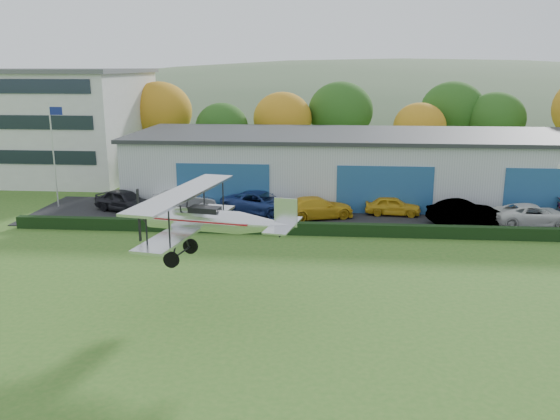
# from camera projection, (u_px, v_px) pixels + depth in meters

# --- Properties ---
(ground) EXTENTS (300.00, 300.00, 0.00)m
(ground) POSITION_uv_depth(u_px,v_px,m) (301.00, 357.00, 21.60)
(ground) COLOR #366821
(ground) RESTS_ON ground
(apron) EXTENTS (48.00, 9.00, 0.05)m
(apron) POSITION_uv_depth(u_px,v_px,m) (357.00, 217.00, 41.63)
(apron) COLOR black
(apron) RESTS_ON ground
(hedge) EXTENTS (46.00, 0.60, 0.80)m
(hedge) POSITION_uv_depth(u_px,v_px,m) (360.00, 230.00, 36.90)
(hedge) COLOR black
(hedge) RESTS_ON ground
(hangar) EXTENTS (40.60, 12.60, 5.30)m
(hangar) POSITION_uv_depth(u_px,v_px,m) (378.00, 165.00, 47.56)
(hangar) COLOR #B2B7BC
(hangar) RESTS_ON ground
(office_block) EXTENTS (20.60, 15.60, 10.40)m
(office_block) POSITION_uv_depth(u_px,v_px,m) (36.00, 123.00, 56.48)
(office_block) COLOR silver
(office_block) RESTS_ON ground
(flagpole) EXTENTS (1.05, 0.10, 8.00)m
(flagpole) POSITION_uv_depth(u_px,v_px,m) (54.00, 146.00, 43.35)
(flagpole) COLOR silver
(flagpole) RESTS_ON ground
(tree_belt) EXTENTS (75.70, 13.22, 10.12)m
(tree_belt) POSITION_uv_depth(u_px,v_px,m) (330.00, 116.00, 59.40)
(tree_belt) COLOR #3D2614
(tree_belt) RESTS_ON ground
(distant_hills) EXTENTS (430.00, 196.00, 56.00)m
(distant_hills) POSITION_uv_depth(u_px,v_px,m) (310.00, 153.00, 160.40)
(distant_hills) COLOR #4C6642
(distant_hills) RESTS_ON ground
(car_0) EXTENTS (5.20, 3.73, 1.64)m
(car_0) POSITION_uv_depth(u_px,v_px,m) (125.00, 201.00, 42.88)
(car_0) COLOR black
(car_0) RESTS_ON apron
(car_1) EXTENTS (5.07, 2.67, 1.59)m
(car_1) POSITION_uv_depth(u_px,v_px,m) (184.00, 200.00, 43.19)
(car_1) COLOR silver
(car_1) RESTS_ON apron
(car_2) EXTENTS (6.43, 4.72, 1.62)m
(car_2) POSITION_uv_depth(u_px,v_px,m) (261.00, 203.00, 42.20)
(car_2) COLOR navy
(car_2) RESTS_ON apron
(car_3) EXTENTS (5.76, 3.96, 1.55)m
(car_3) POSITION_uv_depth(u_px,v_px,m) (317.00, 208.00, 40.93)
(car_3) COLOR gold
(car_3) RESTS_ON apron
(car_4) EXTENTS (4.13, 1.92, 1.37)m
(car_4) POSITION_uv_depth(u_px,v_px,m) (393.00, 206.00, 41.88)
(car_4) COLOR gold
(car_4) RESTS_ON apron
(car_5) EXTENTS (5.27, 2.76, 1.65)m
(car_5) POSITION_uv_depth(u_px,v_px,m) (465.00, 212.00, 39.40)
(car_5) COLOR gray
(car_5) RESTS_ON apron
(car_6) EXTENTS (5.47, 2.88, 1.47)m
(car_6) POSITION_uv_depth(u_px,v_px,m) (533.00, 215.00, 39.10)
(car_6) COLOR silver
(car_6) RESTS_ON apron
(biplane) EXTENTS (7.45, 8.50, 3.16)m
(biplane) POSITION_uv_depth(u_px,v_px,m) (207.00, 218.00, 24.85)
(biplane) COLOR silver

